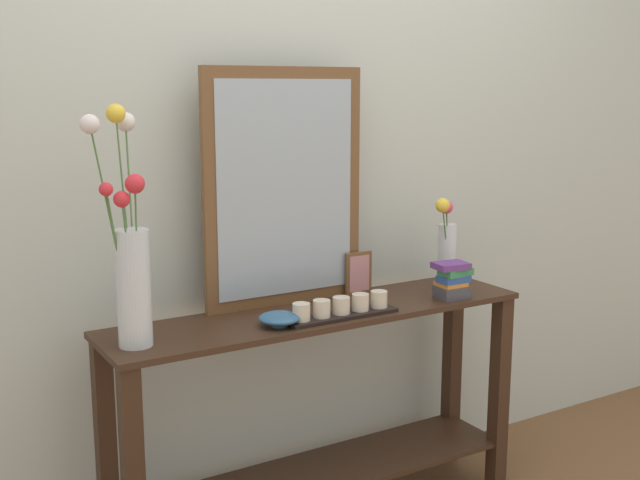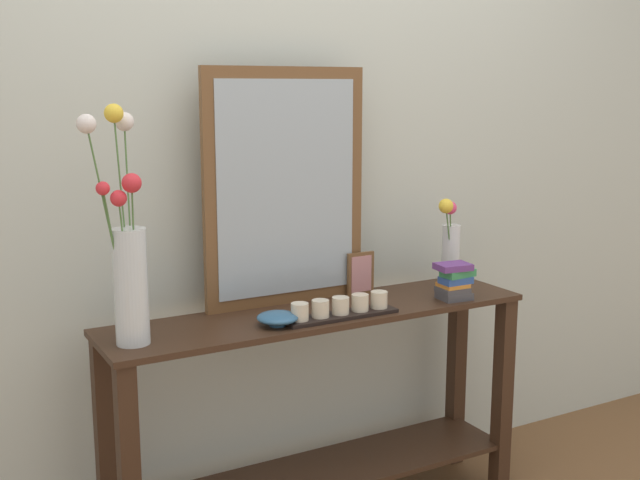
{
  "view_description": "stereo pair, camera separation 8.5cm",
  "coord_description": "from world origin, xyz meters",
  "px_view_note": "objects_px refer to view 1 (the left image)",
  "views": [
    {
      "loc": [
        -1.31,
        -2.18,
        1.49
      ],
      "look_at": [
        0.0,
        0.0,
        1.0
      ],
      "focal_mm": 44.59,
      "sensor_mm": 36.0,
      "label": 1
    },
    {
      "loc": [
        -1.24,
        -2.22,
        1.49
      ],
      "look_at": [
        0.0,
        0.0,
        1.0
      ],
      "focal_mm": 44.59,
      "sensor_mm": 36.0,
      "label": 2
    }
  ],
  "objects_px": {
    "decorative_bowl": "(279,318)",
    "book_stack": "(452,280)",
    "candle_tray": "(341,309)",
    "vase_right": "(446,245)",
    "console_table": "(320,397)",
    "picture_frame_small": "(359,273)",
    "mirror_leaning": "(285,188)",
    "tall_vase_left": "(130,261)"
  },
  "relations": [
    {
      "from": "console_table",
      "to": "book_stack",
      "type": "relative_size",
      "value": 10.39
    },
    {
      "from": "decorative_bowl",
      "to": "vase_right",
      "type": "bearing_deg",
      "value": 9.99
    },
    {
      "from": "mirror_leaning",
      "to": "vase_right",
      "type": "distance_m",
      "value": 0.68
    },
    {
      "from": "picture_frame_small",
      "to": "decorative_bowl",
      "type": "bearing_deg",
      "value": -155.37
    },
    {
      "from": "tall_vase_left",
      "to": "book_stack",
      "type": "xyz_separation_m",
      "value": [
        1.12,
        -0.07,
        -0.18
      ]
    },
    {
      "from": "console_table",
      "to": "picture_frame_small",
      "type": "height_order",
      "value": "picture_frame_small"
    },
    {
      "from": "picture_frame_small",
      "to": "vase_right",
      "type": "bearing_deg",
      "value": -9.33
    },
    {
      "from": "tall_vase_left",
      "to": "decorative_bowl",
      "type": "bearing_deg",
      "value": -5.98
    },
    {
      "from": "tall_vase_left",
      "to": "vase_right",
      "type": "height_order",
      "value": "tall_vase_left"
    },
    {
      "from": "vase_right",
      "to": "decorative_bowl",
      "type": "distance_m",
      "value": 0.8
    },
    {
      "from": "picture_frame_small",
      "to": "decorative_bowl",
      "type": "distance_m",
      "value": 0.47
    },
    {
      "from": "vase_right",
      "to": "book_stack",
      "type": "xyz_separation_m",
      "value": [
        -0.1,
        -0.16,
        -0.09
      ]
    },
    {
      "from": "mirror_leaning",
      "to": "candle_tray",
      "type": "xyz_separation_m",
      "value": [
        0.07,
        -0.24,
        -0.37
      ]
    },
    {
      "from": "tall_vase_left",
      "to": "book_stack",
      "type": "height_order",
      "value": "tall_vase_left"
    },
    {
      "from": "console_table",
      "to": "picture_frame_small",
      "type": "bearing_deg",
      "value": 26.33
    },
    {
      "from": "picture_frame_small",
      "to": "book_stack",
      "type": "distance_m",
      "value": 0.33
    },
    {
      "from": "tall_vase_left",
      "to": "decorative_bowl",
      "type": "height_order",
      "value": "tall_vase_left"
    },
    {
      "from": "decorative_bowl",
      "to": "tall_vase_left",
      "type": "bearing_deg",
      "value": 174.02
    },
    {
      "from": "vase_right",
      "to": "tall_vase_left",
      "type": "bearing_deg",
      "value": -175.79
    },
    {
      "from": "mirror_leaning",
      "to": "tall_vase_left",
      "type": "xyz_separation_m",
      "value": [
        -0.59,
        -0.18,
        -0.15
      ]
    },
    {
      "from": "picture_frame_small",
      "to": "book_stack",
      "type": "height_order",
      "value": "picture_frame_small"
    },
    {
      "from": "mirror_leaning",
      "to": "book_stack",
      "type": "distance_m",
      "value": 0.67
    },
    {
      "from": "candle_tray",
      "to": "book_stack",
      "type": "xyz_separation_m",
      "value": [
        0.46,
        -0.0,
        0.04
      ]
    },
    {
      "from": "book_stack",
      "to": "console_table",
      "type": "bearing_deg",
      "value": 168.12
    },
    {
      "from": "picture_frame_small",
      "to": "decorative_bowl",
      "type": "height_order",
      "value": "picture_frame_small"
    },
    {
      "from": "tall_vase_left",
      "to": "decorative_bowl",
      "type": "distance_m",
      "value": 0.5
    },
    {
      "from": "console_table",
      "to": "vase_right",
      "type": "distance_m",
      "value": 0.74
    },
    {
      "from": "vase_right",
      "to": "decorative_bowl",
      "type": "bearing_deg",
      "value": -170.01
    },
    {
      "from": "console_table",
      "to": "candle_tray",
      "type": "xyz_separation_m",
      "value": [
        0.02,
        -0.1,
        0.33
      ]
    },
    {
      "from": "book_stack",
      "to": "tall_vase_left",
      "type": "bearing_deg",
      "value": 176.63
    },
    {
      "from": "candle_tray",
      "to": "decorative_bowl",
      "type": "xyz_separation_m",
      "value": [
        -0.22,
        0.02,
        -0.0
      ]
    },
    {
      "from": "mirror_leaning",
      "to": "tall_vase_left",
      "type": "height_order",
      "value": "mirror_leaning"
    },
    {
      "from": "book_stack",
      "to": "mirror_leaning",
      "type": "bearing_deg",
      "value": 155.61
    },
    {
      "from": "book_stack",
      "to": "candle_tray",
      "type": "bearing_deg",
      "value": 179.82
    },
    {
      "from": "decorative_bowl",
      "to": "book_stack",
      "type": "distance_m",
      "value": 0.68
    },
    {
      "from": "console_table",
      "to": "candle_tray",
      "type": "bearing_deg",
      "value": -78.7
    },
    {
      "from": "mirror_leaning",
      "to": "book_stack",
      "type": "relative_size",
      "value": 5.63
    },
    {
      "from": "tall_vase_left",
      "to": "picture_frame_small",
      "type": "height_order",
      "value": "tall_vase_left"
    },
    {
      "from": "decorative_bowl",
      "to": "candle_tray",
      "type": "bearing_deg",
      "value": -4.74
    },
    {
      "from": "candle_tray",
      "to": "book_stack",
      "type": "distance_m",
      "value": 0.46
    },
    {
      "from": "mirror_leaning",
      "to": "decorative_bowl",
      "type": "distance_m",
      "value": 0.46
    },
    {
      "from": "tall_vase_left",
      "to": "picture_frame_small",
      "type": "relative_size",
      "value": 4.47
    }
  ]
}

